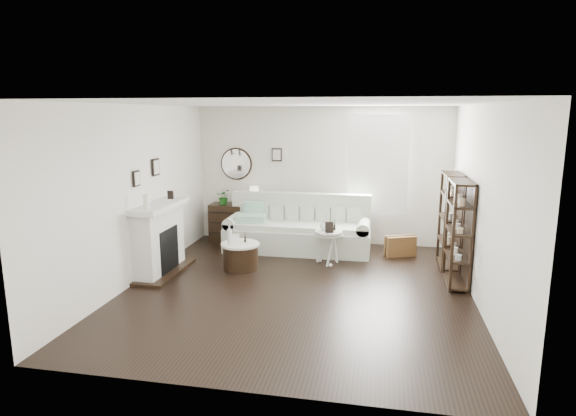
% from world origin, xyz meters
% --- Properties ---
extents(room, '(5.50, 5.50, 5.50)m').
position_xyz_m(room, '(0.73, 2.70, 1.60)').
color(room, black).
rests_on(room, ground).
extents(fireplace, '(0.50, 1.40, 1.84)m').
position_xyz_m(fireplace, '(-2.32, 0.30, 0.54)').
color(fireplace, silver).
rests_on(fireplace, ground).
extents(shelf_unit_far, '(0.30, 0.80, 1.60)m').
position_xyz_m(shelf_unit_far, '(2.33, 1.55, 0.80)').
color(shelf_unit_far, black).
rests_on(shelf_unit_far, ground).
extents(shelf_unit_near, '(0.30, 0.80, 1.60)m').
position_xyz_m(shelf_unit_near, '(2.33, 0.65, 0.80)').
color(shelf_unit_near, black).
rests_on(shelf_unit_near, ground).
extents(sofa, '(2.71, 0.94, 1.05)m').
position_xyz_m(sofa, '(-0.35, 2.08, 0.35)').
color(sofa, beige).
rests_on(sofa, ground).
extents(quilt, '(0.61, 0.53, 0.14)m').
position_xyz_m(quilt, '(-1.24, 1.95, 0.61)').
color(quilt, '#279075').
rests_on(quilt, sofa).
extents(suitcase, '(0.59, 0.39, 0.37)m').
position_xyz_m(suitcase, '(1.55, 2.02, 0.19)').
color(suitcase, brown).
rests_on(suitcase, ground).
extents(dresser, '(1.14, 0.49, 0.76)m').
position_xyz_m(dresser, '(-1.64, 2.47, 0.38)').
color(dresser, black).
rests_on(dresser, ground).
extents(table_lamp, '(0.31, 0.31, 0.38)m').
position_xyz_m(table_lamp, '(-1.31, 2.47, 0.95)').
color(table_lamp, beige).
rests_on(table_lamp, dresser).
extents(potted_plant, '(0.33, 0.30, 0.31)m').
position_xyz_m(potted_plant, '(-1.93, 2.42, 0.91)').
color(potted_plant, '#195719').
rests_on(potted_plant, dresser).
extents(drum_table, '(0.64, 0.64, 0.45)m').
position_xyz_m(drum_table, '(-1.10, 0.74, 0.23)').
color(drum_table, black).
rests_on(drum_table, ground).
extents(pedestal_table, '(0.49, 0.49, 0.59)m').
position_xyz_m(pedestal_table, '(0.32, 1.30, 0.54)').
color(pedestal_table, white).
rests_on(pedestal_table, ground).
extents(eiffel_drum, '(0.12, 0.12, 0.18)m').
position_xyz_m(eiffel_drum, '(-1.03, 0.79, 0.53)').
color(eiffel_drum, black).
rests_on(eiffel_drum, drum_table).
extents(bottle_drum, '(0.07, 0.07, 0.31)m').
position_xyz_m(bottle_drum, '(-1.26, 0.67, 0.60)').
color(bottle_drum, silver).
rests_on(bottle_drum, drum_table).
extents(card_frame_drum, '(0.15, 0.09, 0.19)m').
position_xyz_m(card_frame_drum, '(-1.14, 0.58, 0.54)').
color(card_frame_drum, white).
rests_on(card_frame_drum, drum_table).
extents(eiffel_ped, '(0.13, 0.13, 0.18)m').
position_xyz_m(eiffel_ped, '(0.41, 1.33, 0.68)').
color(eiffel_ped, black).
rests_on(eiffel_ped, pedestal_table).
extents(flask_ped, '(0.15, 0.15, 0.27)m').
position_xyz_m(flask_ped, '(0.23, 1.32, 0.72)').
color(flask_ped, silver).
rests_on(flask_ped, pedestal_table).
extents(card_frame_ped, '(0.15, 0.08, 0.19)m').
position_xyz_m(card_frame_ped, '(0.34, 1.17, 0.68)').
color(card_frame_ped, black).
rests_on(card_frame_ped, pedestal_table).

